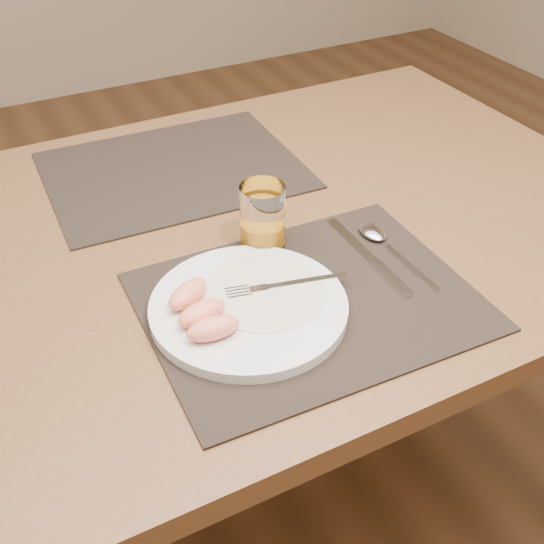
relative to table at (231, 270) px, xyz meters
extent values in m
plane|color=#56361D|center=(0.00, 0.00, -0.67)|extent=(5.00, 5.00, 0.00)
cube|color=brown|center=(0.00, 0.00, 0.06)|extent=(1.40, 0.90, 0.04)
cylinder|color=brown|center=(0.62, 0.37, -0.31)|extent=(0.06, 0.06, 0.71)
cube|color=black|center=(0.02, -0.22, 0.09)|extent=(0.46, 0.36, 0.00)
cube|color=black|center=(-0.01, 0.22, 0.09)|extent=(0.46, 0.37, 0.00)
cylinder|color=white|center=(-0.06, -0.20, 0.10)|extent=(0.27, 0.27, 0.02)
cylinder|color=white|center=(-0.03, -0.19, 0.10)|extent=(0.17, 0.17, 0.00)
cube|color=silver|center=(0.03, -0.20, 0.11)|extent=(0.11, 0.04, 0.00)
cube|color=silver|center=(-0.04, -0.19, 0.11)|extent=(0.03, 0.02, 0.00)
cube|color=silver|center=(-0.07, -0.18, 0.11)|extent=(0.04, 0.03, 0.00)
cube|color=silver|center=(0.15, -0.13, 0.09)|extent=(0.02, 0.13, 0.00)
cube|color=silver|center=(0.15, -0.24, 0.09)|extent=(0.02, 0.09, 0.01)
cube|color=silver|center=(0.19, -0.23, 0.09)|extent=(0.01, 0.13, 0.00)
ellipsoid|color=silver|center=(0.19, -0.13, 0.09)|extent=(0.04, 0.06, 0.01)
cylinder|color=white|center=(0.03, -0.07, 0.14)|extent=(0.07, 0.07, 0.10)
cylinder|color=orange|center=(0.03, -0.07, 0.11)|extent=(0.06, 0.06, 0.03)
ellipsoid|color=#FF8C68|center=(-0.13, -0.24, 0.12)|extent=(0.07, 0.04, 0.03)
ellipsoid|color=#FF8C68|center=(-0.13, -0.21, 0.12)|extent=(0.08, 0.05, 0.03)
ellipsoid|color=#FF8C68|center=(-0.13, -0.16, 0.12)|extent=(0.08, 0.06, 0.03)
camera|label=1|loc=(-0.36, -0.84, 0.69)|focal=45.00mm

